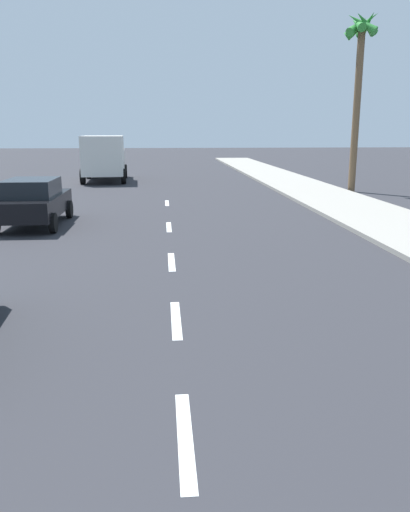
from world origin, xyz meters
TOP-DOWN VIEW (x-y plane):
  - ground_plane at (0.00, 20.00)m, footprint 160.00×160.00m
  - sidewalk_strip at (7.55, 22.00)m, footprint 3.60×80.00m
  - lane_stripe_2 at (0.00, 8.94)m, footprint 0.16×1.80m
  - lane_stripe_3 at (0.00, 12.40)m, footprint 0.16×1.80m
  - lane_stripe_4 at (0.00, 16.35)m, footprint 0.16×1.80m
  - lane_stripe_5 at (0.00, 21.01)m, footprint 0.16×1.80m
  - lane_stripe_6 at (0.00, 26.81)m, footprint 0.16×1.80m
  - parked_car_black at (-4.49, 21.67)m, footprint 1.96×4.22m
  - delivery_truck at (-3.78, 37.26)m, footprint 2.91×6.35m
  - palm_tree_distant at (9.65, 30.38)m, footprint 1.86×1.63m

SIDE VIEW (x-z plane):
  - ground_plane at x=0.00m, z-range 0.00..0.00m
  - lane_stripe_2 at x=0.00m, z-range 0.00..0.01m
  - lane_stripe_3 at x=0.00m, z-range 0.00..0.01m
  - lane_stripe_4 at x=0.00m, z-range 0.00..0.01m
  - lane_stripe_5 at x=0.00m, z-range 0.00..0.01m
  - lane_stripe_6 at x=0.00m, z-range 0.00..0.01m
  - sidewalk_strip at x=7.55m, z-range 0.00..0.14m
  - parked_car_black at x=-4.49m, z-range 0.05..1.62m
  - delivery_truck at x=-3.78m, z-range 0.10..2.90m
  - palm_tree_distant at x=9.65m, z-range 2.24..11.11m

